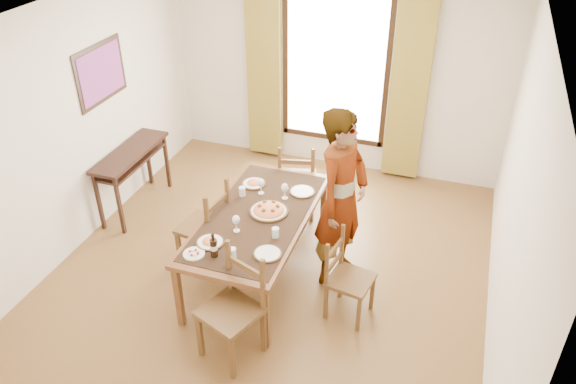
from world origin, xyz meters
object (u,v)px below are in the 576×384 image
(man, at_px, (342,199))
(pasta_platter, at_px, (269,208))
(console_table, at_px, (131,159))
(dining_table, at_px, (258,220))

(man, distance_m, pasta_platter, 0.75)
(console_table, relative_size, dining_table, 0.60)
(console_table, height_order, pasta_platter, pasta_platter)
(man, bearing_deg, console_table, 97.33)
(dining_table, height_order, pasta_platter, pasta_platter)
(man, xyz_separation_m, pasta_platter, (-0.71, -0.17, -0.16))
(console_table, distance_m, pasta_platter, 2.11)
(console_table, height_order, man, man)
(console_table, xyz_separation_m, man, (2.72, -0.45, 0.28))
(dining_table, distance_m, pasta_platter, 0.16)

